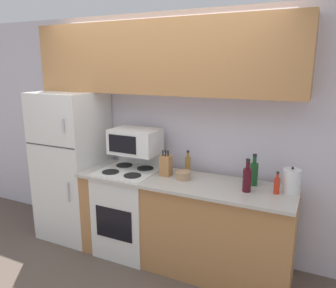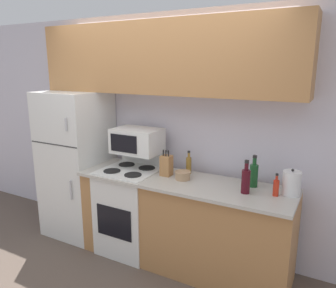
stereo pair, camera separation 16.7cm
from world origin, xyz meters
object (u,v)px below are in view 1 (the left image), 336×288
Objects in this scene: refrigerator at (73,165)px; bowl at (183,175)px; bottle_vinegar at (188,164)px; bottle_wine_green at (254,173)px; knife_block at (166,165)px; bottle_wine_red at (247,179)px; bottle_hot_sauce at (277,185)px; microwave at (135,141)px; kettle at (292,181)px; stove at (130,209)px.

bowl is at bearing -0.78° from refrigerator.
bottle_wine_green reaches higher than bottle_vinegar.
knife_block is 0.89× the size of bottle_wine_red.
refrigerator reaches higher than bottle_hot_sauce.
knife_block is at bearing -9.26° from microwave.
bottle_hot_sauce is at bearing -141.67° from kettle.
refrigerator is 10.78× the size of bowl.
bottle_wine_green is at bearing -5.41° from bottle_vinegar.
bottle_wine_green is at bearing 11.14° from bowl.
bottle_hot_sauce is (1.50, 0.03, 0.52)m from stove.
knife_block is 1.11× the size of bottle_vinegar.
bottle_hot_sauce is at bearing -0.41° from refrigerator.
bottle_wine_green is 0.34m from kettle.
bowl is at bearing 2.26° from stove.
bottle_vinegar reaches higher than stove.
kettle is at bearing 5.19° from bowl.
refrigerator is 2.31m from bottle_hot_sauce.
refrigerator reaches higher than knife_block.
refrigerator is 6.44× the size of knife_block.
bowl is at bearing 174.66° from bottle_wine_red.
bowl is 0.67× the size of bottle_vinegar.
kettle is (1.62, 0.11, 0.54)m from stove.
microwave is at bearing 77.76° from stove.
bowl is 0.65m from bottle_wine_red.
microwave is at bearing -178.12° from bottle_wine_green.
bottle_wine_red reaches higher than stove.
stove is 4.62× the size of kettle.
bowl is 0.53× the size of bottle_wine_red.
bowl is 1.00m from kettle.
knife_block is 1.67× the size of bowl.
bottle_vinegar is (0.56, 0.11, -0.21)m from microwave.
refrigerator is at bearing -176.95° from bottle_wine_green.
knife_block reaches higher than kettle.
refrigerator is at bearing -175.17° from microwave.
stove is at bearing -175.93° from kettle.
kettle is at bearing 1.69° from refrigerator.
bottle_wine_green is 1.28× the size of kettle.
bowl is at bearing -168.86° from bottle_wine_green.
stove is (0.80, -0.04, -0.38)m from refrigerator.
refrigerator is 2.09m from bottle_wine_green.
bottle_hot_sauce is 0.67× the size of bottle_wine_green.
kettle is (0.11, 0.09, 0.03)m from bottle_hot_sauce.
stove is 0.69m from knife_block.
bottle_hot_sauce is 0.85× the size of kettle.
refrigerator is at bearing 179.22° from bowl.
bowl is 0.68× the size of kettle.
bowl is 0.20m from bottle_vinegar.
stove is 1.71m from kettle.
refrigerator is at bearing 176.87° from stove.
microwave reaches higher than bottle_vinegar.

